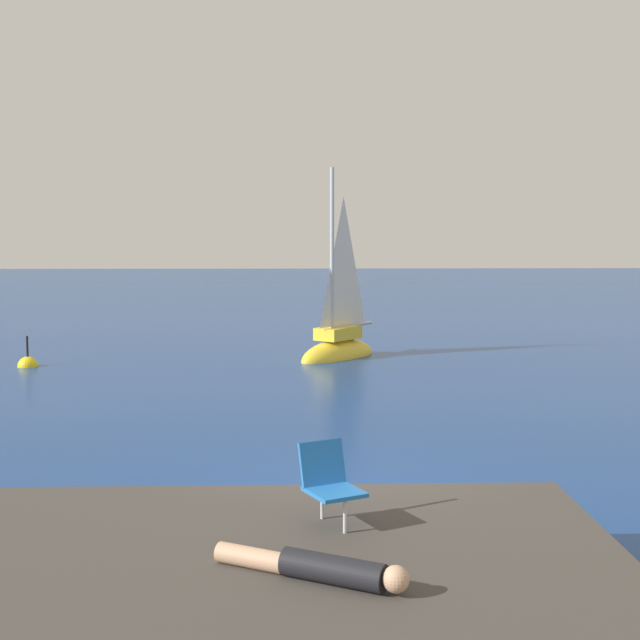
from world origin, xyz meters
TOP-DOWN VIEW (x-y plane):
  - ground_plane at (0.00, 0.00)m, footprint 160.00×160.00m
  - shore_ledge at (-0.90, -3.89)m, footprint 6.57×4.33m
  - boulder_seaward at (-2.51, -1.95)m, footprint 0.97×0.76m
  - boulder_inland at (-2.18, -1.39)m, footprint 0.91×0.80m
  - sailboat_near at (0.69, 13.79)m, footprint 2.90×3.17m
  - person_sunbather at (-0.44, -4.47)m, footprint 1.61×0.96m
  - beach_chair at (-0.30, -3.05)m, footprint 0.69×0.74m
  - marker_buoy at (-8.00, 12.33)m, footprint 0.56×0.56m

SIDE VIEW (x-z plane):
  - ground_plane at x=0.00m, z-range 0.00..0.00m
  - boulder_seaward at x=-2.51m, z-range -0.29..0.29m
  - boulder_inland at x=-2.18m, z-range -0.24..0.24m
  - marker_buoy at x=-8.00m, z-range -0.56..0.57m
  - sailboat_near at x=0.69m, z-range -2.73..3.39m
  - shore_ledge at x=-0.90m, z-range 0.00..0.79m
  - person_sunbather at x=-0.44m, z-range 0.78..1.03m
  - beach_chair at x=-0.30m, z-range 0.83..1.63m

